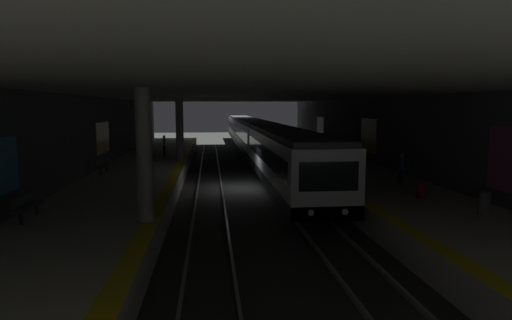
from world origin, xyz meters
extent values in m
plane|color=#2D302D|center=(0.00, 0.00, 0.00)|extent=(120.00, 120.00, 0.00)
cube|color=gray|center=(0.00, -2.92, 0.08)|extent=(60.00, 0.09, 0.16)
cube|color=gray|center=(0.00, -1.48, 0.08)|extent=(60.00, 0.09, 0.16)
cube|color=gray|center=(0.00, 1.48, 0.08)|extent=(60.00, 0.09, 0.16)
cube|color=gray|center=(0.00, 2.92, 0.08)|extent=(60.00, 0.09, 0.16)
cube|color=beige|center=(0.00, -6.55, 0.53)|extent=(60.00, 5.30, 1.05)
cube|color=yellow|center=(0.00, -4.20, 1.05)|extent=(60.00, 0.60, 0.01)
cube|color=beige|center=(0.00, 6.55, 0.53)|extent=(60.00, 5.30, 1.05)
cube|color=yellow|center=(0.00, 4.20, 1.05)|extent=(60.00, 0.60, 0.01)
cube|color=#56565B|center=(0.00, -9.45, 2.80)|extent=(60.00, 0.50, 5.60)
cube|color=#BF4C8C|center=(-11.12, -9.17, 2.95)|extent=(2.80, 0.06, 2.51)
cube|color=gold|center=(3.94, -9.17, 2.95)|extent=(2.95, 0.06, 2.38)
cube|color=orange|center=(17.77, -9.17, 2.95)|extent=(2.65, 0.06, 1.93)
cube|color=#56565B|center=(0.00, 9.45, 2.80)|extent=(60.00, 0.50, 5.60)
cube|color=gold|center=(3.21, 9.17, 2.95)|extent=(3.39, 0.06, 2.03)
cube|color=#BF4C8C|center=(17.74, 9.17, 2.95)|extent=(3.01, 0.06, 2.48)
cube|color=beige|center=(0.00, 0.00, 5.80)|extent=(60.00, 19.40, 0.40)
cylinder|color=gray|center=(-11.32, 4.35, 3.33)|extent=(0.56, 0.56, 4.55)
cylinder|color=gray|center=(6.03, 4.35, 3.33)|extent=(0.56, 0.56, 4.55)
cube|color=silver|center=(-2.02, -2.20, 2.06)|extent=(17.51, 2.80, 2.70)
cube|color=black|center=(-2.02, -2.20, 0.99)|extent=(17.51, 2.82, 0.56)
cube|color=black|center=(-2.02, -2.20, 2.41)|extent=(16.11, 2.83, 0.90)
cube|color=#47474C|center=(-2.02, -2.20, 3.53)|extent=(17.16, 2.58, 0.24)
cube|color=black|center=(-6.84, -2.20, 0.54)|extent=(2.20, 1.64, 0.76)
cube|color=black|center=(2.79, -2.20, 0.54)|extent=(2.20, 1.64, 0.76)
cube|color=black|center=(-10.80, -2.20, 2.41)|extent=(0.04, 2.24, 1.10)
cylinder|color=silver|center=(-10.80, -2.85, 1.06)|extent=(0.04, 0.24, 0.24)
cylinder|color=silver|center=(-10.80, -1.55, 1.06)|extent=(0.04, 0.24, 0.24)
cube|color=silver|center=(16.09, -2.20, 2.06)|extent=(17.51, 2.80, 2.70)
cube|color=black|center=(16.09, -2.20, 0.99)|extent=(17.51, 2.82, 0.56)
cube|color=black|center=(16.09, -2.20, 2.41)|extent=(16.11, 2.83, 0.90)
cube|color=#47474C|center=(16.09, -2.20, 3.53)|extent=(17.16, 2.58, 0.24)
cube|color=black|center=(11.27, -2.20, 0.54)|extent=(2.20, 1.64, 0.76)
cube|color=black|center=(20.91, -2.20, 0.54)|extent=(2.20, 1.64, 0.76)
cube|color=silver|center=(34.20, -2.20, 2.06)|extent=(17.51, 2.80, 2.70)
cube|color=black|center=(34.20, -2.20, 0.99)|extent=(17.51, 2.82, 0.56)
cube|color=black|center=(34.20, -2.20, 2.41)|extent=(16.11, 2.83, 0.90)
cube|color=#47474C|center=(34.20, -2.20, 3.53)|extent=(17.16, 2.58, 0.24)
cube|color=black|center=(29.39, -2.20, 0.54)|extent=(2.20, 1.64, 0.76)
cube|color=black|center=(39.02, -2.20, 0.54)|extent=(2.20, 1.64, 0.76)
cylinder|color=#262628|center=(-3.54, -8.45, 1.26)|extent=(0.08, 0.08, 0.42)
cylinder|color=#262628|center=(-2.18, -8.45, 1.26)|extent=(0.08, 0.08, 0.42)
cube|color=#4C4C51|center=(-2.86, -8.45, 1.51)|extent=(1.70, 0.44, 0.08)
cube|color=#4C4C51|center=(-2.86, -8.67, 1.71)|extent=(1.70, 0.06, 0.40)
cylinder|color=#262628|center=(13.36, -8.45, 1.26)|extent=(0.08, 0.08, 0.42)
cylinder|color=#262628|center=(14.72, -8.45, 1.26)|extent=(0.08, 0.08, 0.42)
cube|color=#4C4C51|center=(14.04, -8.45, 1.51)|extent=(1.70, 0.44, 0.08)
cube|color=#4C4C51|center=(14.04, -8.67, 1.71)|extent=(1.70, 0.06, 0.40)
cylinder|color=#262628|center=(-11.36, 8.45, 1.26)|extent=(0.08, 0.08, 0.42)
cylinder|color=#262628|center=(-10.00, 8.45, 1.26)|extent=(0.08, 0.08, 0.42)
cube|color=#4C4C51|center=(-10.68, 8.45, 1.51)|extent=(1.70, 0.44, 0.08)
cube|color=#4C4C51|center=(-10.68, 8.67, 1.71)|extent=(1.70, 0.06, 0.40)
cylinder|color=#262628|center=(-0.60, 8.45, 1.26)|extent=(0.08, 0.08, 0.42)
cylinder|color=#262628|center=(0.76, 8.45, 1.26)|extent=(0.08, 0.08, 0.42)
cube|color=#4C4C51|center=(0.08, 8.45, 1.51)|extent=(1.70, 0.44, 0.08)
cube|color=#4C4C51|center=(0.08, 8.67, 1.71)|extent=(1.70, 0.06, 0.40)
cylinder|color=#262628|center=(10.05, 8.45, 1.26)|extent=(0.08, 0.08, 0.42)
cylinder|color=#262628|center=(11.41, 8.45, 1.26)|extent=(0.08, 0.08, 0.42)
cube|color=#4C4C51|center=(10.73, 8.45, 1.51)|extent=(1.70, 0.44, 0.08)
cube|color=#4C4C51|center=(10.73, 8.67, 1.71)|extent=(1.70, 0.06, 0.40)
cylinder|color=#2C2C2C|center=(8.83, 5.79, 1.47)|extent=(0.16, 0.16, 0.85)
cylinder|color=#2C2C2C|center=(9.03, 5.79, 1.47)|extent=(0.16, 0.16, 0.85)
cube|color=beige|center=(8.93, 5.79, 2.20)|extent=(0.36, 0.22, 0.60)
cylinder|color=beige|center=(8.68, 5.79, 2.15)|extent=(0.10, 0.10, 0.57)
cylinder|color=beige|center=(9.18, 5.79, 2.15)|extent=(0.10, 0.10, 0.57)
sphere|color=tan|center=(8.93, 5.79, 2.61)|extent=(0.23, 0.23, 0.23)
cylinder|color=#292929|center=(-5.49, -7.45, 1.45)|extent=(0.16, 0.16, 0.79)
cylinder|color=#292929|center=(-5.29, -7.45, 1.45)|extent=(0.16, 0.16, 0.79)
cube|color=#284C93|center=(-5.39, -7.45, 2.13)|extent=(0.36, 0.22, 0.56)
cylinder|color=#284C93|center=(-5.64, -7.45, 2.08)|extent=(0.10, 0.10, 0.53)
cylinder|color=#284C93|center=(-5.14, -7.45, 2.08)|extent=(0.10, 0.10, 0.53)
sphere|color=tan|center=(-5.39, -7.45, 2.51)|extent=(0.22, 0.22, 0.22)
cube|color=maroon|center=(-8.75, -6.84, 1.39)|extent=(0.33, 0.28, 0.68)
cylinder|color=#333333|center=(-8.75, -6.84, 1.88)|extent=(0.02, 0.02, 0.30)
cube|color=maroon|center=(-3.26, 5.47, 1.25)|extent=(0.30, 0.20, 0.40)
cylinder|color=#595B5E|center=(-11.65, -7.80, 1.48)|extent=(0.44, 0.44, 0.85)
camera|label=1|loc=(-26.29, 2.12, 4.95)|focal=30.62mm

